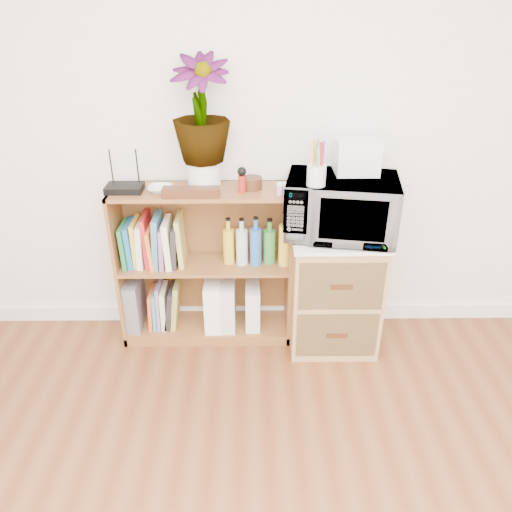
{
  "coord_description": "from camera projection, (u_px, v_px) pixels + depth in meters",
  "views": [
    {
      "loc": [
        -0.08,
        -0.46,
        1.9
      ],
      "look_at": [
        -0.05,
        1.95,
        0.62
      ],
      "focal_mm": 35.0,
      "sensor_mm": 36.0,
      "label": 1
    }
  ],
  "objects": [
    {
      "name": "kokeshi_doll",
      "position": [
        242.0,
        184.0,
        2.65
      ],
      "size": [
        0.04,
        0.04,
        0.09
      ],
      "primitive_type": "cylinder",
      "color": "maroon",
      "rests_on": "bookshelf"
    },
    {
      "name": "liquor_bottles",
      "position": [
        257.0,
        240.0,
        2.85
      ],
      "size": [
        0.38,
        0.07,
        0.32
      ],
      "color": "gold",
      "rests_on": "bookshelf"
    },
    {
      "name": "file_box",
      "position": [
        134.0,
        302.0,
        3.04
      ],
      "size": [
        0.09,
        0.25,
        0.31
      ],
      "primitive_type": "cube",
      "color": "slate",
      "rests_on": "bookshelf"
    },
    {
      "name": "bookshelf",
      "position": [
        205.0,
        266.0,
        2.93
      ],
      "size": [
        1.0,
        0.3,
        0.95
      ],
      "primitive_type": "cube",
      "color": "brown",
      "rests_on": "ground"
    },
    {
      "name": "magazine_holder_mid",
      "position": [
        227.0,
        303.0,
        3.04
      ],
      "size": [
        0.1,
        0.24,
        0.3
      ],
      "primitive_type": "cube",
      "color": "silver",
      "rests_on": "bookshelf"
    },
    {
      "name": "router",
      "position": [
        125.0,
        188.0,
        2.67
      ],
      "size": [
        0.2,
        0.13,
        0.04
      ],
      "primitive_type": "cube",
      "color": "black",
      "rests_on": "bookshelf"
    },
    {
      "name": "cookbooks",
      "position": [
        154.0,
        242.0,
        2.85
      ],
      "size": [
        0.35,
        0.2,
        0.3
      ],
      "color": "#1E743B",
      "rests_on": "bookshelf"
    },
    {
      "name": "wicker_unit",
      "position": [
        333.0,
        290.0,
        2.93
      ],
      "size": [
        0.5,
        0.45,
        0.7
      ],
      "primitive_type": "cube",
      "color": "#9E7542",
      "rests_on": "ground"
    },
    {
      "name": "magazine_holder_right",
      "position": [
        253.0,
        305.0,
        3.05
      ],
      "size": [
        0.09,
        0.22,
        0.27
      ],
      "primitive_type": "cube",
      "color": "silver",
      "rests_on": "bookshelf"
    },
    {
      "name": "skirting_board",
      "position": [
        264.0,
        312.0,
        3.25
      ],
      "size": [
        4.0,
        0.02,
        0.1
      ],
      "primitive_type": "cube",
      "color": "white",
      "rests_on": "ground"
    },
    {
      "name": "potted_plant",
      "position": [
        201.0,
        110.0,
        2.52
      ],
      "size": [
        0.3,
        0.3,
        0.54
      ],
      "primitive_type": "imported",
      "color": "#2F7633",
      "rests_on": "plant_pot"
    },
    {
      "name": "trinket_box",
      "position": [
        191.0,
        192.0,
        2.6
      ],
      "size": [
        0.3,
        0.07,
        0.05
      ],
      "primitive_type": "cube",
      "color": "#3A1E0F",
      "rests_on": "bookshelf"
    },
    {
      "name": "paint_jars",
      "position": [
        286.0,
        191.0,
        2.62
      ],
      "size": [
        0.1,
        0.04,
        0.05
      ],
      "primitive_type": "cube",
      "color": "#D0737B",
      "rests_on": "bookshelf"
    },
    {
      "name": "wooden_bowl",
      "position": [
        252.0,
        183.0,
        2.7
      ],
      "size": [
        0.11,
        0.11,
        0.06
      ],
      "primitive_type": "cylinder",
      "color": "#3A210F",
      "rests_on": "bookshelf"
    },
    {
      "name": "lower_books",
      "position": [
        165.0,
        305.0,
        3.05
      ],
      "size": [
        0.2,
        0.19,
        0.29
      ],
      "color": "#EB5129",
      "rests_on": "bookshelf"
    },
    {
      "name": "pen_cup",
      "position": [
        316.0,
        175.0,
        2.48
      ],
      "size": [
        0.09,
        0.09,
        0.1
      ],
      "primitive_type": "cylinder",
      "color": "silver",
      "rests_on": "microwave"
    },
    {
      "name": "small_appliance",
      "position": [
        357.0,
        156.0,
        2.63
      ],
      "size": [
        0.22,
        0.19,
        0.18
      ],
      "primitive_type": "cube",
      "color": "white",
      "rests_on": "microwave"
    },
    {
      "name": "white_bowl",
      "position": [
        160.0,
        189.0,
        2.67
      ],
      "size": [
        0.13,
        0.13,
        0.03
      ],
      "primitive_type": "imported",
      "color": "white",
      "rests_on": "bookshelf"
    },
    {
      "name": "microwave",
      "position": [
        341.0,
        207.0,
        2.67
      ],
      "size": [
        0.64,
        0.48,
        0.32
      ],
      "primitive_type": "imported",
      "rotation": [
        0.0,
        0.0,
        -0.16
      ],
      "color": "white",
      "rests_on": "wicker_unit"
    },
    {
      "name": "plant_pot",
      "position": [
        204.0,
        175.0,
        2.68
      ],
      "size": [
        0.18,
        0.18,
        0.15
      ],
      "primitive_type": "cylinder",
      "color": "silver",
      "rests_on": "bookshelf"
    },
    {
      "name": "magazine_holder_left",
      "position": [
        213.0,
        303.0,
        3.04
      ],
      "size": [
        0.1,
        0.25,
        0.31
      ],
      "primitive_type": "cube",
      "color": "white",
      "rests_on": "bookshelf"
    }
  ]
}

